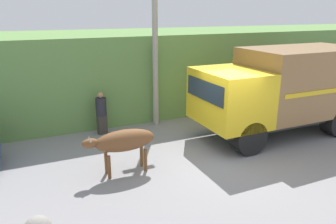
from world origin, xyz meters
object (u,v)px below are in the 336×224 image
at_px(cargo_truck, 285,87).
at_px(pedestrian_on_hill, 101,112).
at_px(brown_cow, 124,141).
at_px(utility_pole, 155,45).

xyz_separation_m(cargo_truck, pedestrian_on_hill, (-5.90, 2.59, -0.86)).
relative_size(cargo_truck, brown_cow, 3.14).
bearing_deg(cargo_truck, utility_pole, 143.68).
distance_m(cargo_truck, utility_pole, 4.85).
bearing_deg(brown_cow, utility_pole, 65.08).
bearing_deg(pedestrian_on_hill, cargo_truck, 143.18).
height_order(cargo_truck, pedestrian_on_hill, cargo_truck).
bearing_deg(cargo_truck, pedestrian_on_hill, 156.31).
height_order(cargo_truck, utility_pole, utility_pole).
bearing_deg(cargo_truck, brown_cow, -174.51).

